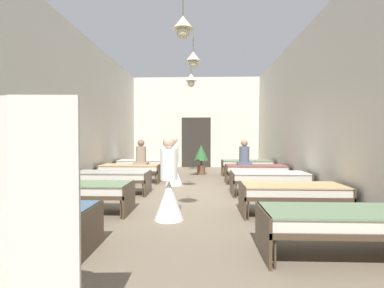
# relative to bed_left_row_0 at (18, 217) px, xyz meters

# --- Properties ---
(ground_plane) EXTENTS (6.69, 14.36, 0.10)m
(ground_plane) POSITION_rel_bed_left_row_0_xyz_m (1.99, 3.80, -0.49)
(ground_plane) COLOR #7A6B56
(room_shell) EXTENTS (6.49, 13.96, 4.36)m
(room_shell) POSITION_rel_bed_left_row_0_xyz_m (1.99, 5.15, 1.75)
(room_shell) COLOR silver
(room_shell) RESTS_ON ground
(bed_left_row_0) EXTENTS (1.90, 0.84, 0.57)m
(bed_left_row_0) POSITION_rel_bed_left_row_0_xyz_m (0.00, 0.00, 0.00)
(bed_left_row_0) COLOR #473828
(bed_left_row_0) RESTS_ON ground
(bed_right_row_0) EXTENTS (1.90, 0.84, 0.57)m
(bed_right_row_0) POSITION_rel_bed_left_row_0_xyz_m (3.99, 0.00, 0.00)
(bed_right_row_0) COLOR #473828
(bed_right_row_0) RESTS_ON ground
(bed_left_row_1) EXTENTS (1.90, 0.84, 0.57)m
(bed_left_row_1) POSITION_rel_bed_left_row_0_xyz_m (0.00, 1.90, 0.00)
(bed_left_row_1) COLOR #473828
(bed_left_row_1) RESTS_ON ground
(bed_right_row_1) EXTENTS (1.90, 0.84, 0.57)m
(bed_right_row_1) POSITION_rel_bed_left_row_0_xyz_m (3.99, 1.90, 0.00)
(bed_right_row_1) COLOR #473828
(bed_right_row_1) RESTS_ON ground
(bed_left_row_2) EXTENTS (1.90, 0.84, 0.57)m
(bed_left_row_2) POSITION_rel_bed_left_row_0_xyz_m (0.00, 3.80, 0.00)
(bed_left_row_2) COLOR #473828
(bed_left_row_2) RESTS_ON ground
(bed_right_row_2) EXTENTS (1.90, 0.84, 0.57)m
(bed_right_row_2) POSITION_rel_bed_left_row_0_xyz_m (3.99, 3.80, 0.00)
(bed_right_row_2) COLOR #473828
(bed_right_row_2) RESTS_ON ground
(bed_left_row_3) EXTENTS (1.90, 0.84, 0.57)m
(bed_left_row_3) POSITION_rel_bed_left_row_0_xyz_m (0.00, 5.70, 0.00)
(bed_left_row_3) COLOR #473828
(bed_left_row_3) RESTS_ON ground
(bed_right_row_3) EXTENTS (1.90, 0.84, 0.57)m
(bed_right_row_3) POSITION_rel_bed_left_row_0_xyz_m (3.99, 5.70, 0.00)
(bed_right_row_3) COLOR #473828
(bed_right_row_3) RESTS_ON ground
(bed_left_row_4) EXTENTS (1.90, 0.84, 0.57)m
(bed_left_row_4) POSITION_rel_bed_left_row_0_xyz_m (0.00, 7.60, 0.00)
(bed_left_row_4) COLOR #473828
(bed_left_row_4) RESTS_ON ground
(bed_right_row_4) EXTENTS (1.90, 0.84, 0.57)m
(bed_right_row_4) POSITION_rel_bed_left_row_0_xyz_m (3.99, 7.60, 0.00)
(bed_right_row_4) COLOR #473828
(bed_right_row_4) RESTS_ON ground
(nurse_near_aisle) EXTENTS (0.52, 0.52, 1.49)m
(nurse_near_aisle) POSITION_rel_bed_left_row_0_xyz_m (1.73, 1.52, 0.09)
(nurse_near_aisle) COLOR white
(nurse_near_aisle) RESTS_ON ground
(nurse_mid_aisle) EXTENTS (0.52, 0.52, 1.49)m
(nurse_mid_aisle) POSITION_rel_bed_left_row_0_xyz_m (1.45, 5.24, 0.09)
(nurse_mid_aisle) COLOR white
(nurse_mid_aisle) RESTS_ON ground
(patient_seated_primary) EXTENTS (0.44, 0.44, 0.80)m
(patient_seated_primary) POSITION_rel_bed_left_row_0_xyz_m (0.35, 5.70, 0.43)
(patient_seated_primary) COLOR gray
(patient_seated_primary) RESTS_ON bed_left_row_3
(patient_seated_secondary) EXTENTS (0.44, 0.44, 0.80)m
(patient_seated_secondary) POSITION_rel_bed_left_row_0_xyz_m (3.64, 5.78, 0.43)
(patient_seated_secondary) COLOR #515B70
(patient_seated_secondary) RESTS_ON bed_right_row_3
(potted_plant) EXTENTS (0.56, 0.56, 1.15)m
(potted_plant) POSITION_rel_bed_left_row_0_xyz_m (2.25, 7.79, 0.31)
(potted_plant) COLOR brown
(potted_plant) RESTS_ON ground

